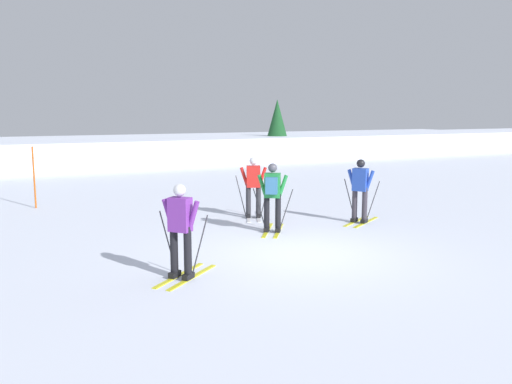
% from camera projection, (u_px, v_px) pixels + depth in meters
% --- Properties ---
extents(ground_plane, '(120.00, 120.00, 0.00)m').
position_uv_depth(ground_plane, '(302.00, 254.00, 11.07)').
color(ground_plane, silver).
extents(far_snow_ridge, '(80.00, 6.51, 1.45)m').
position_uv_depth(far_snow_ridge, '(110.00, 152.00, 29.21)').
color(far_snow_ridge, silver).
rests_on(far_snow_ridge, ground).
extents(skier_green, '(1.21, 1.53, 1.71)m').
position_uv_depth(skier_green, '(272.00, 194.00, 12.86)').
color(skier_green, gold).
rests_on(skier_green, ground).
extents(skier_blue, '(1.56, 1.15, 1.71)m').
position_uv_depth(skier_blue, '(360.00, 189.00, 13.98)').
color(skier_blue, gold).
rests_on(skier_blue, ground).
extents(skier_purple, '(1.46, 1.32, 1.71)m').
position_uv_depth(skier_purple, '(181.00, 229.00, 9.26)').
color(skier_purple, gold).
rests_on(skier_purple, ground).
extents(skier_red, '(0.99, 1.61, 1.71)m').
position_uv_depth(skier_red, '(253.00, 186.00, 14.66)').
color(skier_red, silver).
rests_on(skier_red, ground).
extents(trail_marker_pole, '(0.05, 0.05, 1.90)m').
position_uv_depth(trail_marker_pole, '(34.00, 178.00, 16.16)').
color(trail_marker_pole, '#C65614').
rests_on(trail_marker_pole, ground).
extents(conifer_far_left, '(1.54, 1.54, 3.70)m').
position_uv_depth(conifer_far_left, '(277.00, 123.00, 32.64)').
color(conifer_far_left, '#513823').
rests_on(conifer_far_left, ground).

